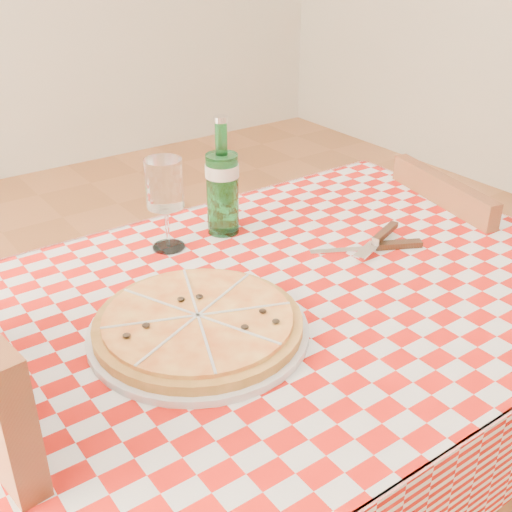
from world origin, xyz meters
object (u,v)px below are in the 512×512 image
Objects in this scene: pizza_plate at (198,323)px; wine_glass at (166,205)px; water_bottle at (222,176)px; chair_near at (454,293)px; dining_table at (282,336)px.

wine_glass reaches higher than pizza_plate.
water_bottle is at bearing -0.52° from wine_glass.
pizza_plate is 1.42× the size of water_bottle.
pizza_plate is (-0.88, -0.12, 0.31)m from chair_near.
water_bottle is (-0.62, 0.20, 0.42)m from chair_near.
chair_near is 0.77m from water_bottle.
pizza_plate is 0.34m from wine_glass.
wine_glass is (-0.76, 0.20, 0.39)m from chair_near.
pizza_plate is 1.89× the size of wine_glass.
chair_near reaches higher than pizza_plate.
chair_near is at bearing 7.82° from dining_table.
wine_glass reaches higher than dining_table.
water_bottle is at bearing 174.90° from chair_near.
water_bottle is (0.06, 0.29, 0.23)m from dining_table.
wine_glass reaches higher than chair_near.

